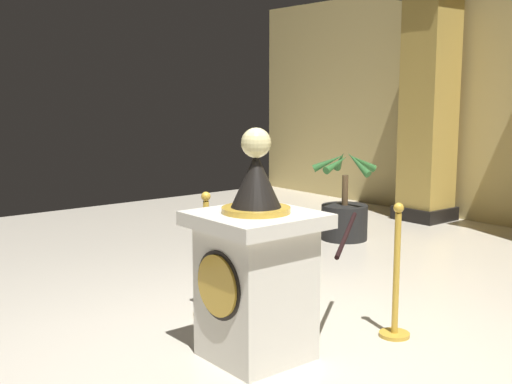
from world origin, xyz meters
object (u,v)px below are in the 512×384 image
object	(u,v)px
stanchion_near	(396,290)
stanchion_far	(207,272)
potted_palm_left	(344,215)
pedestal_clock	(255,270)

from	to	relation	value
stanchion_near	stanchion_far	world-z (taller)	stanchion_far
stanchion_near	potted_palm_left	distance (m)	3.38
stanchion_near	stanchion_far	distance (m)	1.58
stanchion_far	potted_palm_left	distance (m)	3.29
stanchion_far	potted_palm_left	xyz separation A→B (m)	(-1.26, 3.04, -0.06)
potted_palm_left	stanchion_far	bearing A→B (deg)	-67.41
stanchion_far	potted_palm_left	size ratio (longest dim) A/B	0.91
pedestal_clock	potted_palm_left	distance (m)	3.95
stanchion_near	stanchion_far	bearing A→B (deg)	-146.76
stanchion_far	potted_palm_left	world-z (taller)	potted_palm_left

